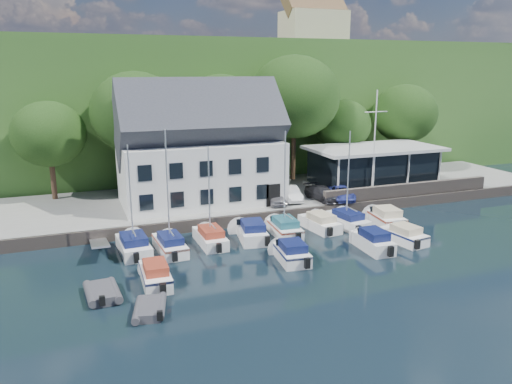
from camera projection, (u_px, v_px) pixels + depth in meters
ground at (365, 265)px, 33.43m from camera, size 180.00×180.00×0.00m
quay at (268, 197)px, 49.20m from camera, size 60.00×13.00×1.00m
quay_face at (296, 214)px, 43.30m from camera, size 60.00×0.30×1.00m
hillside at (174, 96)px, 87.79m from camera, size 160.00×75.00×16.00m
field_patch at (205, 50)px, 95.81m from camera, size 50.00×30.00×0.30m
farmhouse at (313, 23)px, 83.29m from camera, size 10.40×7.00×8.20m
harbor_building at (200, 154)px, 44.73m from camera, size 14.40×8.20×8.70m
club_pavilion at (373, 167)px, 50.98m from camera, size 13.20×7.20×4.10m
seawall at (408, 190)px, 47.50m from camera, size 18.00×0.50×1.20m
gangway at (100, 251)px, 35.97m from camera, size 1.20×6.00×1.40m
car_silver at (275, 197)px, 44.64m from camera, size 1.79×3.70×1.22m
car_white at (290, 193)px, 45.87m from camera, size 1.83×4.10×1.31m
car_dgrey at (322, 193)px, 45.98m from camera, size 2.26×4.48×1.25m
car_blue at (341, 192)px, 46.13m from camera, size 2.61×4.15×1.32m
flagpole at (374, 144)px, 46.41m from camera, size 2.39×0.20×9.94m
tree_0 at (50, 151)px, 45.45m from camera, size 6.61×6.61×9.04m
tree_1 at (137, 134)px, 47.28m from camera, size 8.51×8.51×11.62m
tree_2 at (221, 130)px, 51.25m from camera, size 8.26×8.26×11.29m
tree_3 at (294, 118)px, 53.12m from camera, size 9.69×9.69×13.25m
tree_4 at (342, 138)px, 55.43m from camera, size 6.23×6.23×8.52m
tree_5 at (404, 129)px, 57.53m from camera, size 7.38×7.38×10.08m
boat_r1_0 at (130, 194)px, 34.67m from camera, size 2.45×6.50×8.73m
boat_r1_1 at (168, 195)px, 34.89m from camera, size 2.19×6.29×8.44m
boat_r1_2 at (209, 190)px, 36.46m from camera, size 1.92×6.21×8.34m
boat_r1_3 at (252, 230)px, 38.32m from camera, size 3.08×6.20×1.52m
boat_r1_4 at (285, 181)px, 38.48m from camera, size 2.39×6.16×8.77m
boat_r1_5 at (320, 221)px, 40.71m from camera, size 2.61×6.00×1.41m
boat_r1_6 at (348, 176)px, 40.52m from camera, size 2.89×6.72×8.67m
boat_r1_7 at (385, 216)px, 41.85m from camera, size 2.85×5.91×1.55m
boat_r2_0 at (155, 272)px, 30.47m from camera, size 1.94×5.70×1.44m
boat_r2_2 at (291, 251)px, 34.08m from camera, size 2.54×5.38×1.43m
boat_r2_3 at (372, 239)px, 36.22m from camera, size 2.03×5.65×1.55m
boat_r2_4 at (404, 233)px, 37.76m from camera, size 2.71×5.51×1.37m
dinghy_0 at (102, 291)px, 28.72m from camera, size 2.15×3.35×0.75m
dinghy_1 at (150, 307)px, 26.88m from camera, size 2.38×3.25×0.68m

